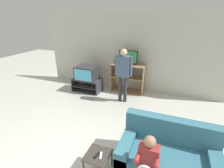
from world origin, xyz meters
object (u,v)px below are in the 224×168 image
(remote_control_black, at_px, (97,155))
(person_standing_adult, at_px, (123,71))
(television_flat, at_px, (128,58))
(snack_table, at_px, (98,157))
(television_main, at_px, (87,73))
(couch, at_px, (167,156))
(person_seated_child, at_px, (147,162))
(media_shelf, at_px, (128,78))
(remote_control_white, at_px, (101,156))
(tv_stand, at_px, (87,85))

(remote_control_black, bearing_deg, person_standing_adult, 110.08)
(television_flat, bearing_deg, snack_table, -82.27)
(television_main, xyz_separation_m, television_flat, (1.35, 0.43, 0.55))
(television_main, distance_m, couch, 3.77)
(person_seated_child, bearing_deg, television_main, 131.92)
(person_seated_child, bearing_deg, media_shelf, 110.47)
(television_flat, height_order, person_seated_child, television_flat)
(snack_table, xyz_separation_m, couch, (1.09, 0.49, -0.05))
(remote_control_white, xyz_separation_m, couch, (1.03, 0.51, -0.11))
(television_flat, relative_size, couch, 0.39)
(television_main, xyz_separation_m, media_shelf, (1.35, 0.46, -0.17))
(television_main, height_order, remote_control_black, television_main)
(couch, height_order, person_seated_child, person_seated_child)
(media_shelf, height_order, snack_table, media_shelf)
(snack_table, xyz_separation_m, remote_control_white, (0.06, -0.01, 0.06))
(remote_control_white, bearing_deg, tv_stand, 105.10)
(remote_control_white, bearing_deg, television_main, 104.87)
(television_main, relative_size, snack_table, 1.79)
(remote_control_white, relative_size, person_seated_child, 0.15)
(tv_stand, bearing_deg, television_main, 54.29)
(person_seated_child, bearing_deg, couch, 61.45)
(television_main, relative_size, remote_control_black, 5.09)
(television_main, bearing_deg, remote_control_white, -57.30)
(tv_stand, bearing_deg, couch, -39.43)
(snack_table, height_order, remote_control_white, remote_control_white)
(tv_stand, relative_size, media_shelf, 0.87)
(person_standing_adult, bearing_deg, television_main, 167.97)
(television_main, bearing_deg, television_flat, 17.86)
(television_main, relative_size, remote_control_white, 5.09)
(remote_control_black, bearing_deg, couch, 37.34)
(remote_control_white, bearing_deg, person_standing_adult, 81.95)
(remote_control_black, relative_size, couch, 0.09)
(snack_table, bearing_deg, person_standing_adult, 98.50)
(television_main, bearing_deg, tv_stand, -125.71)
(television_main, relative_size, person_seated_child, 0.77)
(snack_table, distance_m, couch, 1.20)
(snack_table, relative_size, person_seated_child, 0.43)
(television_main, height_order, person_seated_child, person_seated_child)
(media_shelf, height_order, person_standing_adult, person_standing_adult)
(snack_table, relative_size, couch, 0.25)
(tv_stand, xyz_separation_m, couch, (2.90, -2.38, 0.06))
(remote_control_black, distance_m, couch, 1.22)
(snack_table, bearing_deg, television_main, 121.94)
(remote_control_white, bearing_deg, television_flat, 80.91)
(snack_table, bearing_deg, remote_control_white, -11.29)
(media_shelf, distance_m, snack_table, 3.38)
(media_shelf, xyz_separation_m, remote_control_black, (0.44, -3.38, -0.13))
(tv_stand, distance_m, remote_control_white, 3.44)
(tv_stand, height_order, snack_table, tv_stand)
(tv_stand, bearing_deg, television_flat, 18.22)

